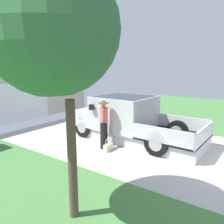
{
  "coord_description": "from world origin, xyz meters",
  "views": [
    {
      "loc": [
        -6.71,
        0.28,
        2.68
      ],
      "look_at": [
        -0.51,
        4.53,
        1.18
      ],
      "focal_mm": 34.52,
      "sensor_mm": 36.0,
      "label": 1
    }
  ],
  "objects_px": {
    "person_with_hat": "(104,122)",
    "front_yard_tree": "(51,33)",
    "handbag": "(108,147)",
    "pickup_truck": "(127,120)"
  },
  "relations": [
    {
      "from": "pickup_truck",
      "to": "handbag",
      "type": "relative_size",
      "value": 11.48
    },
    {
      "from": "pickup_truck",
      "to": "person_with_hat",
      "type": "height_order",
      "value": "person_with_hat"
    },
    {
      "from": "person_with_hat",
      "to": "front_yard_tree",
      "type": "bearing_deg",
      "value": -174.27
    },
    {
      "from": "person_with_hat",
      "to": "handbag",
      "type": "xyz_separation_m",
      "value": [
        -0.19,
        -0.32,
        -0.78
      ]
    },
    {
      "from": "handbag",
      "to": "pickup_truck",
      "type": "bearing_deg",
      "value": 7.12
    },
    {
      "from": "person_with_hat",
      "to": "front_yard_tree",
      "type": "xyz_separation_m",
      "value": [
        -3.3,
        -1.43,
        2.32
      ]
    },
    {
      "from": "person_with_hat",
      "to": "handbag",
      "type": "relative_size",
      "value": 3.73
    },
    {
      "from": "pickup_truck",
      "to": "handbag",
      "type": "distance_m",
      "value": 1.62
    },
    {
      "from": "handbag",
      "to": "front_yard_tree",
      "type": "distance_m",
      "value": 4.54
    },
    {
      "from": "pickup_truck",
      "to": "person_with_hat",
      "type": "xyz_separation_m",
      "value": [
        -1.3,
        0.13,
        0.17
      ]
    }
  ]
}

